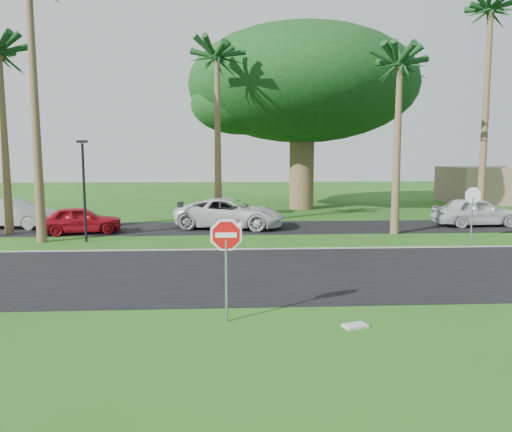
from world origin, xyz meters
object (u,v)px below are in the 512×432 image
object	(u,v)px
stop_sign_near	(226,249)
car_pickup	(476,212)
car_red	(80,220)
car_minivan	(230,214)
car_silver	(13,214)
stop_sign_far	(473,202)
car_dark	(221,214)

from	to	relation	value
stop_sign_near	car_pickup	world-z (taller)	stop_sign_near
stop_sign_near	car_red	distance (m)	15.79
stop_sign_near	car_minivan	distance (m)	15.34
car_silver	car_pickup	bearing A→B (deg)	-81.36
car_pickup	stop_sign_far	bearing A→B (deg)	147.54
stop_sign_far	car_silver	size ratio (longest dim) A/B	0.56
stop_sign_far	car_minivan	distance (m)	12.16
car_silver	car_red	size ratio (longest dim) A/B	1.14
car_silver	car_pickup	distance (m)	25.63
car_silver	car_pickup	size ratio (longest dim) A/B	0.99
car_red	car_pickup	xyz separation A→B (m)	(21.38, 1.53, 0.11)
car_pickup	stop_sign_near	bearing A→B (deg)	134.42
stop_sign_far	car_red	bearing A→B (deg)	-8.71
stop_sign_near	stop_sign_far	distance (m)	15.91
car_red	car_pickup	bearing A→B (deg)	-100.16
car_pickup	car_silver	bearing A→B (deg)	85.09
stop_sign_far	car_red	world-z (taller)	stop_sign_far
car_minivan	car_pickup	bearing A→B (deg)	-76.79
car_silver	car_dark	bearing A→B (deg)	-80.17
stop_sign_far	stop_sign_near	bearing A→B (deg)	43.73
car_minivan	car_red	bearing A→B (deg)	113.23
car_dark	car_pickup	world-z (taller)	car_pickup
car_silver	car_red	xyz separation A→B (m)	(4.24, -2.18, -0.07)
stop_sign_near	car_pickup	size ratio (longest dim) A/B	0.56
stop_sign_near	stop_sign_far	bearing A→B (deg)	43.73
car_dark	car_pickup	xyz separation A→B (m)	(14.28, -0.60, 0.11)
car_red	car_minivan	distance (m)	7.73
stop_sign_far	car_minivan	world-z (taller)	stop_sign_far
stop_sign_near	car_red	xyz separation A→B (m)	(-7.43, 13.90, -1.08)
car_dark	car_pickup	bearing A→B (deg)	-95.69
stop_sign_near	car_pickup	xyz separation A→B (m)	(13.95, 15.43, -0.97)
stop_sign_far	car_pickup	xyz separation A→B (m)	(2.45, 4.43, -0.97)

